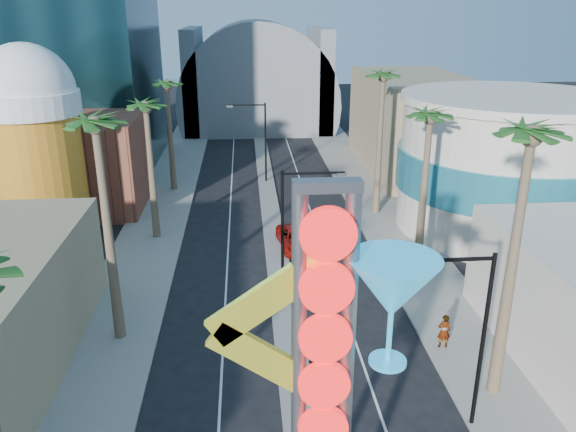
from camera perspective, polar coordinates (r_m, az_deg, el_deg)
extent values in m
cube|color=gray|center=(49.05, -12.94, 0.15)|extent=(5.00, 100.00, 0.15)
cube|color=gray|center=(49.85, 9.19, 0.74)|extent=(5.00, 100.00, 0.15)
cube|color=gray|center=(51.36, -1.95, 1.60)|extent=(1.60, 84.00, 0.15)
cube|color=brown|center=(52.08, -19.95, 5.14)|extent=(10.00, 10.00, 8.00)
cube|color=#968761|center=(62.39, 12.58, 9.20)|extent=(10.00, 20.00, 10.00)
cylinder|color=#C27519|center=(44.76, -23.85, 3.57)|extent=(6.40, 6.40, 10.00)
cylinder|color=white|center=(43.67, -24.87, 10.35)|extent=(7.00, 7.00, 1.60)
sphere|color=white|center=(43.56, -25.03, 11.38)|extent=(6.60, 6.60, 6.60)
cylinder|color=beige|center=(46.74, 21.17, 4.61)|extent=(16.00, 16.00, 10.00)
cylinder|color=teal|center=(46.74, 21.17, 4.61)|extent=(16.60, 16.60, 3.00)
cylinder|color=beige|center=(45.70, 22.03, 11.00)|extent=(16.60, 16.60, 0.60)
cylinder|color=slate|center=(83.55, -3.10, 11.71)|extent=(22.00, 16.00, 22.00)
cube|color=slate|center=(83.41, -9.51, 13.54)|extent=(2.00, 16.00, 14.00)
cube|color=slate|center=(83.86, 3.20, 13.81)|extent=(2.00, 16.00, 14.00)
cylinder|color=slate|center=(17.01, 1.09, -16.29)|extent=(0.44, 0.44, 12.00)
cylinder|color=slate|center=(17.18, 5.93, -15.99)|extent=(0.44, 0.44, 12.00)
cube|color=slate|center=(14.37, 4.03, 3.09)|extent=(1.80, 0.50, 0.30)
cylinder|color=red|center=(14.45, 4.11, -1.87)|extent=(1.50, 0.25, 1.50)
cylinder|color=red|center=(15.10, 3.97, -7.31)|extent=(1.50, 0.25, 1.50)
cylinder|color=red|center=(15.88, 3.83, -12.27)|extent=(1.50, 0.25, 1.50)
cylinder|color=red|center=(16.77, 3.70, -16.73)|extent=(1.50, 0.25, 1.50)
cylinder|color=red|center=(17.75, 3.58, -20.72)|extent=(1.50, 0.25, 1.50)
cube|color=yellow|center=(15.49, -2.19, -8.41)|extent=(3.47, 0.25, 2.80)
cube|color=yellow|center=(16.55, -2.10, -14.49)|extent=(3.47, 0.25, 2.80)
cone|color=#25A0D6|center=(15.89, 10.61, -7.17)|extent=(2.60, 2.60, 1.80)
cylinder|color=#25A0D6|center=(16.69, 10.24, -12.04)|extent=(0.16, 0.16, 1.60)
cylinder|color=#25A0D6|center=(17.13, 10.07, -14.30)|extent=(1.10, 1.10, 0.12)
cylinder|color=black|center=(33.15, -0.57, -2.02)|extent=(0.18, 0.18, 8.00)
cube|color=black|center=(32.06, 2.63, 4.37)|extent=(3.60, 0.12, 0.12)
cube|color=slate|center=(32.32, 5.45, 4.25)|extent=(0.60, 0.25, 0.18)
cylinder|color=black|center=(56.05, -2.29, 7.38)|extent=(0.18, 0.18, 8.00)
cube|color=black|center=(55.27, -4.24, 11.17)|extent=(3.60, 0.12, 0.12)
cube|color=slate|center=(55.31, -5.93, 11.02)|extent=(0.60, 0.25, 0.18)
cylinder|color=black|center=(24.32, 19.14, -12.23)|extent=(0.18, 0.18, 8.00)
cube|color=black|center=(21.95, 16.39, -4.28)|extent=(3.24, 0.12, 0.12)
cube|color=slate|center=(21.53, 12.77, -4.72)|extent=(0.60, 0.25, 0.18)
cylinder|color=brown|center=(29.54, -17.73, -2.27)|extent=(0.40, 0.40, 11.50)
sphere|color=#1B521B|center=(27.93, -19.00, 8.69)|extent=(2.40, 2.40, 2.40)
cylinder|color=brown|center=(42.77, -13.68, 4.03)|extent=(0.40, 0.40, 10.00)
sphere|color=#1B521B|center=(41.68, -14.26, 10.64)|extent=(2.40, 2.40, 2.40)
cylinder|color=brown|center=(54.28, -11.83, 7.62)|extent=(0.40, 0.40, 10.00)
sphere|color=#1B521B|center=(53.43, -12.23, 12.84)|extent=(2.40, 2.40, 2.40)
cylinder|color=brown|center=(25.68, 21.65, -5.66)|extent=(0.40, 0.40, 12.00)
sphere|color=#1B521B|center=(23.82, 23.53, 7.45)|extent=(2.40, 2.40, 2.40)
cylinder|color=brown|center=(36.24, 13.54, 1.50)|extent=(0.40, 0.40, 10.50)
sphere|color=#1B521B|center=(34.94, 14.26, 9.67)|extent=(2.40, 2.40, 2.40)
cylinder|color=brown|center=(47.20, 9.26, 6.82)|extent=(0.40, 0.40, 11.50)
sphere|color=#1B521B|center=(46.20, 9.67, 13.76)|extent=(2.40, 2.40, 2.40)
imported|color=#AB150D|center=(41.13, 0.90, -2.35)|extent=(3.00, 5.49, 1.46)
imported|color=gray|center=(30.42, 15.56, -11.20)|extent=(0.69, 0.46, 1.88)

